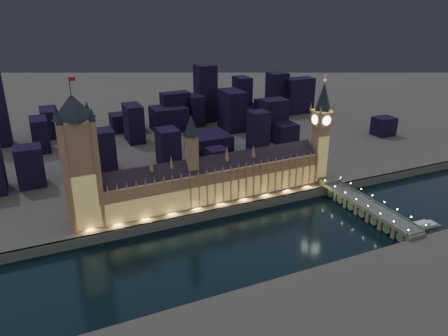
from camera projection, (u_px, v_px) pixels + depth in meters
name	position (u px, v px, depth m)	size (l,w,h in m)	color
ground_plane	(247.00, 239.00, 337.02)	(2000.00, 2000.00, 0.00)	black
north_bank	(114.00, 98.00, 775.46)	(2000.00, 960.00, 8.00)	#524940
embankment_wall	(225.00, 212.00, 370.22)	(2000.00, 2.50, 8.00)	#4C504C
palace_of_westminster	(213.00, 179.00, 378.67)	(202.00, 24.35, 78.00)	#90755C
victoria_tower	(79.00, 155.00, 323.35)	(31.68, 31.68, 114.26)	#90755C
elizabeth_tower	(321.00, 123.00, 407.02)	(18.00, 18.00, 100.58)	#90755C
westminster_bridge	(364.00, 207.00, 374.05)	(18.65, 113.00, 15.90)	#4C504C
river_boat	(415.00, 227.00, 350.67)	(47.14, 12.84, 4.50)	#4C504C
city_backdrop	(183.00, 118.00, 547.85)	(480.89, 215.63, 87.59)	black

